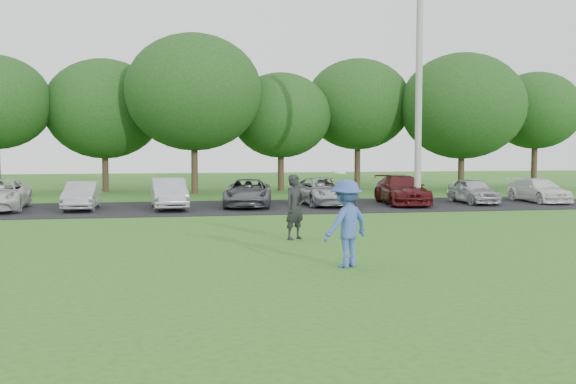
% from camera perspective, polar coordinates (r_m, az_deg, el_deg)
% --- Properties ---
extents(ground, '(100.00, 100.00, 0.00)m').
position_cam_1_polar(ground, '(14.23, 2.45, -6.20)').
color(ground, '#2C6A1E').
rests_on(ground, ground).
extents(parking_lot, '(32.00, 6.50, 0.03)m').
position_cam_1_polar(parking_lot, '(26.97, -3.49, -1.34)').
color(parking_lot, black).
rests_on(parking_lot, ground).
extents(utility_pole, '(0.28, 0.28, 9.72)m').
position_cam_1_polar(utility_pole, '(27.67, 11.55, 8.78)').
color(utility_pole, '#A0A09B').
rests_on(utility_pole, ground).
extents(frisbee_player, '(1.37, 1.21, 2.07)m').
position_cam_1_polar(frisbee_player, '(13.53, 5.20, -2.80)').
color(frisbee_player, '#3B57A7').
rests_on(frisbee_player, ground).
extents(camera_bystander, '(0.78, 0.72, 1.78)m').
position_cam_1_polar(camera_bystander, '(17.50, 0.63, -1.34)').
color(camera_bystander, black).
rests_on(camera_bystander, ground).
extents(parked_cars, '(28.26, 4.70, 1.25)m').
position_cam_1_polar(parked_cars, '(26.89, -3.93, -0.06)').
color(parked_cars, '#4F1111').
rests_on(parked_cars, parking_lot).
extents(tree_row, '(42.39, 9.85, 8.64)m').
position_cam_1_polar(tree_row, '(36.80, -2.89, 7.72)').
color(tree_row, '#38281C').
rests_on(tree_row, ground).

